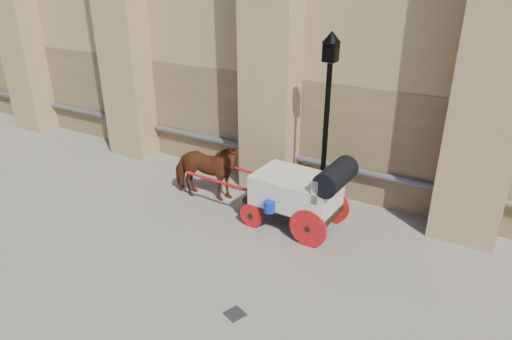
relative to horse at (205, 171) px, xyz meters
The scene contains 5 objects.
ground 3.06m from the horse, 45.70° to the right, with size 90.00×90.00×0.00m, color slate.
horse is the anchor object (origin of this frame).
carriage 2.75m from the horse, ahead, with size 4.14×1.49×1.79m.
street_lamp 3.38m from the horse, 15.65° to the left, with size 0.41×0.41×4.38m.
drain_grate_near 4.53m from the horse, 47.53° to the right, with size 0.32×0.32×0.01m, color black.
Camera 1 is at (4.45, -6.41, 5.63)m, focal length 32.00 mm.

